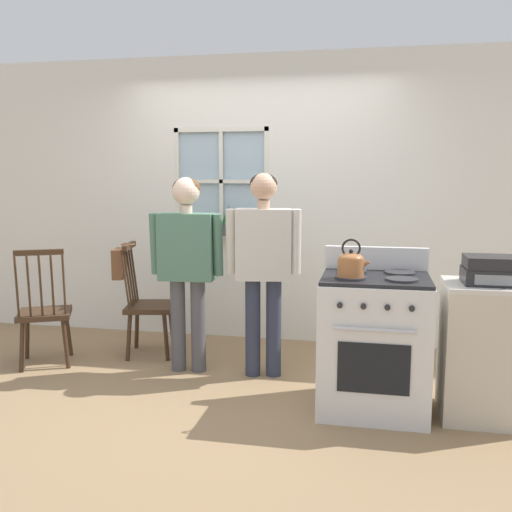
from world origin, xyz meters
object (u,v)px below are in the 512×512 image
(handbag, at_px, (120,263))
(side_counter, at_px, (485,351))
(chair_near_wall, at_px, (44,313))
(chair_by_window, at_px, (148,306))
(stove, at_px, (374,342))
(stereo, at_px, (491,270))
(person_teen_center, at_px, (263,254))
(kettle, at_px, (351,264))
(potted_plant, at_px, (228,226))
(person_elderly_left, at_px, (187,253))

(handbag, xyz_separation_m, side_counter, (2.91, -0.75, -0.38))
(chair_near_wall, distance_m, side_counter, 3.44)
(chair_by_window, xyz_separation_m, handbag, (-0.23, -0.05, 0.39))
(chair_near_wall, relative_size, handbag, 3.26)
(chair_by_window, height_order, stove, stove)
(stove, relative_size, stereo, 3.19)
(person_teen_center, height_order, stereo, person_teen_center)
(kettle, bearing_deg, potted_plant, 127.76)
(kettle, height_order, potted_plant, potted_plant)
(chair_near_wall, height_order, potted_plant, potted_plant)
(potted_plant, xyz_separation_m, handbag, (-0.81, -0.68, -0.28))
(person_teen_center, distance_m, side_counter, 1.73)
(chair_by_window, relative_size, stereo, 2.94)
(stove, xyz_separation_m, stereo, (0.72, -0.00, 0.51))
(person_elderly_left, xyz_separation_m, person_teen_center, (0.62, 0.01, 0.01))
(person_teen_center, xyz_separation_m, stereo, (1.57, -0.50, 0.01))
(person_elderly_left, bearing_deg, stove, -21.40)
(handbag, relative_size, side_counter, 0.34)
(stove, height_order, side_counter, stove)
(potted_plant, relative_size, side_counter, 0.33)
(person_elderly_left, distance_m, kettle, 1.45)
(potted_plant, bearing_deg, kettle, -52.24)
(person_elderly_left, distance_m, stove, 1.63)
(handbag, bearing_deg, side_counter, -14.48)
(kettle, bearing_deg, stereo, 8.21)
(kettle, distance_m, stereo, 0.89)
(person_teen_center, distance_m, handbag, 1.37)
(chair_near_wall, height_order, stove, stove)
(stereo, bearing_deg, stove, 179.62)
(potted_plant, bearing_deg, chair_near_wall, -141.13)
(person_teen_center, xyz_separation_m, potted_plant, (-0.53, 0.96, 0.12))
(stereo, bearing_deg, person_teen_center, 162.43)
(person_teen_center, bearing_deg, side_counter, -26.69)
(person_elderly_left, height_order, stove, person_elderly_left)
(chair_near_wall, relative_size, kettle, 4.05)
(stove, height_order, handbag, stove)
(person_elderly_left, relative_size, potted_plant, 5.24)
(chair_by_window, bearing_deg, chair_near_wall, 108.20)
(chair_near_wall, xyz_separation_m, person_elderly_left, (1.23, 0.10, 0.53))
(chair_by_window, xyz_separation_m, stereo, (2.68, -0.82, 0.55))
(kettle, distance_m, potted_plant, 2.00)
(stove, bearing_deg, potted_plant, 133.71)
(stove, bearing_deg, chair_by_window, 157.46)
(person_teen_center, bearing_deg, kettle, -51.71)
(stove, relative_size, potted_plant, 3.61)
(person_elderly_left, height_order, person_teen_center, person_teen_center)
(chair_near_wall, bearing_deg, potted_plant, -167.06)
(kettle, height_order, side_counter, kettle)
(person_elderly_left, bearing_deg, stereo, -15.84)
(stove, xyz_separation_m, potted_plant, (-1.39, 1.45, 0.63))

